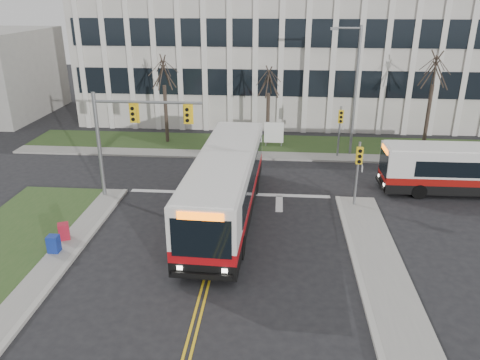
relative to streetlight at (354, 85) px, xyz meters
name	(u,v)px	position (x,y,z in m)	size (l,w,h in m)	color
ground	(210,268)	(-8.03, -16.20, -5.19)	(120.00, 120.00, 0.00)	black
sidewalk_east	(416,360)	(-0.53, -21.20, -5.12)	(2.00, 26.00, 0.14)	#9E9B93
sidewalk_cross	(307,157)	(-3.03, -1.00, -5.12)	(44.00, 1.60, 0.14)	#9E9B93
building_lawn	(305,145)	(-3.03, 1.80, -5.13)	(44.00, 5.00, 0.12)	#2E4A1F
office_building	(303,50)	(-3.03, 13.80, 0.81)	(40.00, 16.00, 12.00)	beige
mast_arm_signal	(126,128)	(-13.65, -9.04, -0.94)	(6.11, 0.38, 6.20)	slate
signal_pole_near	(358,165)	(-0.83, -9.30, -2.69)	(0.34, 0.39, 3.80)	slate
signal_pole_far	(340,124)	(-0.83, -0.80, -2.69)	(0.34, 0.39, 3.80)	slate
streetlight	(354,85)	(0.00, 0.00, 0.00)	(2.15, 0.25, 9.20)	slate
directory_sign	(274,133)	(-5.53, 1.30, -4.02)	(1.50, 0.12, 2.00)	slate
tree_left	(164,73)	(-14.03, 1.80, 0.32)	(1.80, 1.80, 7.70)	#42352B
tree_mid	(269,83)	(-6.03, 2.00, -0.31)	(1.80, 1.80, 6.82)	#42352B
tree_right	(435,71)	(5.97, 1.80, 0.71)	(1.80, 1.80, 8.25)	#42352B
bus_main	(226,187)	(-7.88, -11.07, -3.45)	(2.83, 13.05, 3.48)	silver
bus_cross	(475,171)	(6.47, -6.70, -3.77)	(2.32, 10.71, 2.86)	silver
newspaper_box_blue	(54,245)	(-15.32, -15.62, -4.72)	(0.50, 0.45, 0.95)	navy
newspaper_box_red	(64,233)	(-15.37, -14.41, -4.72)	(0.50, 0.45, 0.95)	maroon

